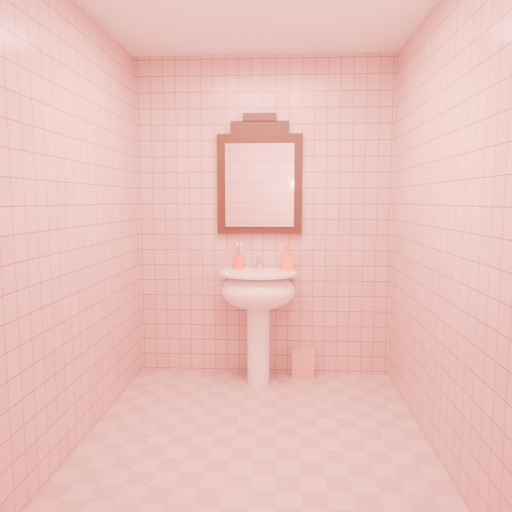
# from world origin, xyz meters

# --- Properties ---
(floor) EXTENTS (2.20, 2.20, 0.00)m
(floor) POSITION_xyz_m (0.00, 0.00, 0.00)
(floor) COLOR tan
(floor) RESTS_ON ground
(back_wall) EXTENTS (2.00, 0.02, 2.50)m
(back_wall) POSITION_xyz_m (0.00, 1.10, 1.25)
(back_wall) COLOR #CC9A8E
(back_wall) RESTS_ON floor
(pedestal_sink) EXTENTS (0.58, 0.58, 0.86)m
(pedestal_sink) POSITION_xyz_m (-0.03, 0.87, 0.66)
(pedestal_sink) COLOR white
(pedestal_sink) RESTS_ON floor
(faucet) EXTENTS (0.04, 0.16, 0.11)m
(faucet) POSITION_xyz_m (-0.03, 1.01, 0.92)
(faucet) COLOR white
(faucet) RESTS_ON pedestal_sink
(mirror) EXTENTS (0.66, 0.06, 0.92)m
(mirror) POSITION_xyz_m (-0.03, 1.07, 1.57)
(mirror) COLOR black
(mirror) RESTS_ON back_wall
(toothbrush_cup) EXTENTS (0.08, 0.08, 0.19)m
(toothbrush_cup) POSITION_xyz_m (-0.19, 1.05, 0.91)
(toothbrush_cup) COLOR #FF4715
(toothbrush_cup) RESTS_ON pedestal_sink
(soap_dispenser) EXTENTS (0.10, 0.10, 0.19)m
(soap_dispenser) POSITION_xyz_m (0.19, 1.01, 0.96)
(soap_dispenser) COLOR orange
(soap_dispenser) RESTS_ON pedestal_sink
(towel) EXTENTS (0.18, 0.12, 0.22)m
(towel) POSITION_xyz_m (0.32, 1.04, 0.11)
(towel) COLOR pink
(towel) RESTS_ON floor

